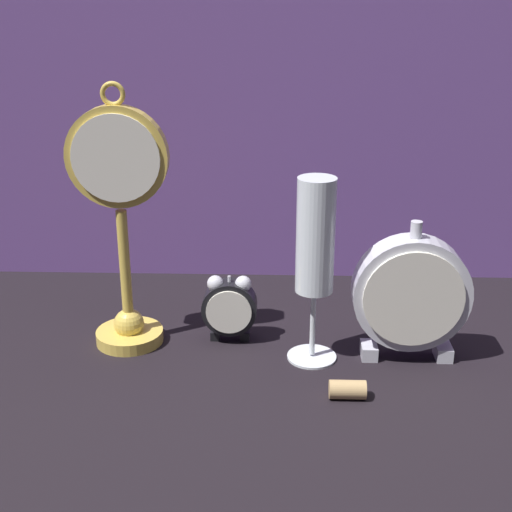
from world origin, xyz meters
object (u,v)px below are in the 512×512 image
mantel_clock_silver (411,294)px  champagne_flute (315,249)px  alarm_clock_twin_bell (229,305)px  wine_cork (347,390)px  pocket_watch_on_stand (122,226)px

mantel_clock_silver → champagne_flute: champagne_flute is taller
alarm_clock_twin_bell → mantel_clock_silver: 0.23m
alarm_clock_twin_bell → wine_cork: (0.14, -0.14, -0.04)m
mantel_clock_silver → champagne_flute: (-0.12, -0.00, 0.06)m
alarm_clock_twin_bell → pocket_watch_on_stand: bearing=-176.4°
mantel_clock_silver → wine_cork: bearing=-130.6°
mantel_clock_silver → champagne_flute: size_ratio=0.77×
mantel_clock_silver → pocket_watch_on_stand: bearing=174.8°
wine_cork → pocket_watch_on_stand: bearing=155.0°
mantel_clock_silver → champagne_flute: bearing=-178.3°
alarm_clock_twin_bell → champagne_flute: size_ratio=0.39×
pocket_watch_on_stand → mantel_clock_silver: bearing=-5.2°
mantel_clock_silver → wine_cork: mantel_clock_silver is taller
pocket_watch_on_stand → wine_cork: size_ratio=8.08×
pocket_watch_on_stand → wine_cork: bearing=-25.0°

